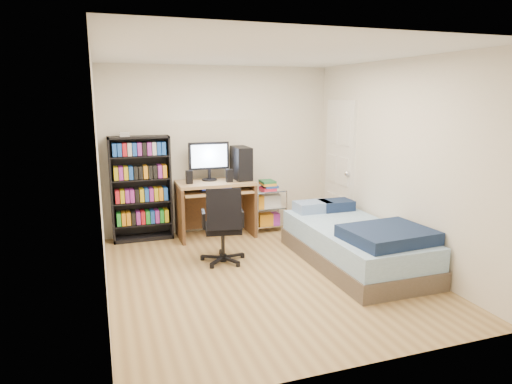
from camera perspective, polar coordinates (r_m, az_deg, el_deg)
name	(u,v)px	position (r m, az deg, el deg)	size (l,w,h in m)	color
room	(264,170)	(5.12, 0.99, 2.83)	(3.58, 4.08, 2.58)	#A88754
media_shelf	(141,187)	(6.73, -14.18, 0.56)	(0.85, 0.28, 1.57)	black
computer_desk	(221,185)	(6.80, -4.35, 0.82)	(1.11, 0.64, 1.40)	tan
office_chair	(223,239)	(5.74, -4.12, -5.83)	(0.67, 0.67, 0.98)	black
wire_cart	(268,198)	(7.05, 1.56, -0.72)	(0.50, 0.36, 0.79)	silver
bed	(356,243)	(5.82, 12.35, -6.27)	(1.08, 2.16, 0.62)	brown
door	(340,167)	(7.09, 10.41, 3.14)	(0.12, 0.80, 2.00)	silver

